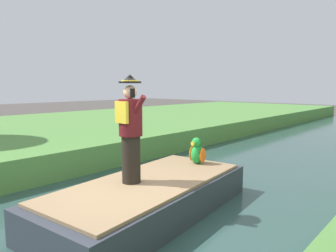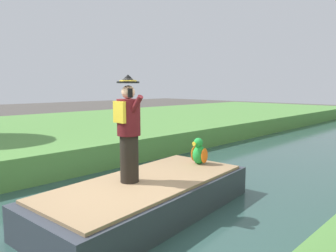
# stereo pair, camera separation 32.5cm
# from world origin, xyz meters

# --- Properties ---
(ground_plane) EXTENTS (80.00, 80.00, 0.00)m
(ground_plane) POSITION_xyz_m (0.00, 0.00, 0.00)
(ground_plane) COLOR #4C4742
(canal_water) EXTENTS (5.84, 48.00, 0.10)m
(canal_water) POSITION_xyz_m (0.00, 0.00, 0.05)
(canal_water) COLOR #2D4C47
(canal_water) RESTS_ON ground
(boat) EXTENTS (2.25, 4.37, 0.61)m
(boat) POSITION_xyz_m (0.00, 0.54, 0.40)
(boat) COLOR #333842
(boat) RESTS_ON canal_water
(person_pirate) EXTENTS (0.61, 0.42, 1.85)m
(person_pirate) POSITION_xyz_m (-0.14, 0.25, 1.64)
(person_pirate) COLOR black
(person_pirate) RESTS_ON boat
(parrot_plush) EXTENTS (0.36, 0.35, 0.57)m
(parrot_plush) POSITION_xyz_m (-0.10, 2.08, 0.95)
(parrot_plush) COLOR green
(parrot_plush) RESTS_ON boat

